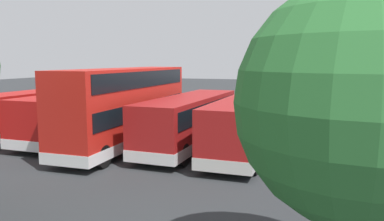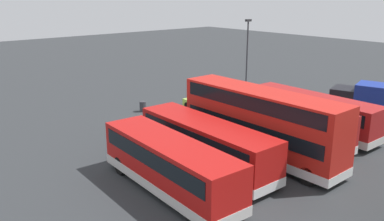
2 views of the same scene
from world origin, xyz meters
name	(u,v)px [view 1 (image 1 of 2)]	position (x,y,z in m)	size (l,w,h in m)	color
ground_plane	(185,119)	(0.00, 0.00, 0.00)	(140.00, 140.00, 0.00)	#2D3033
bus_single_deck_near_end	(247,123)	(-7.10, 10.00, 1.62)	(2.81, 10.79, 2.95)	#A51919
bus_single_deck_second	(190,119)	(-3.75, 9.81, 1.62)	(3.01, 10.64, 2.95)	#A51919
bus_double_decker_third	(127,104)	(-0.13, 10.63, 2.45)	(2.65, 12.01, 4.55)	red
bus_single_deck_fourth	(81,113)	(3.73, 9.62, 1.62)	(2.83, 10.56, 2.95)	#B71411
bus_single_deck_fifth	(23,113)	(7.37, 10.68, 1.62)	(3.05, 10.19, 2.95)	#B71411
car_hatchback_silver	(238,114)	(-4.69, 0.37, 0.70)	(1.87, 4.52, 1.43)	#A5D14C
lamp_post_tall	(346,65)	(-12.74, -2.01, 4.63)	(0.70, 0.30, 7.90)	#38383D
waste_bin_yellow	(199,109)	(-0.19, -3.32, 0.47)	(0.60, 0.60, 0.95)	#333338
tree_rightmost	(361,104)	(-11.41, 22.28, 4.18)	(4.83, 4.83, 6.60)	#4C3823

